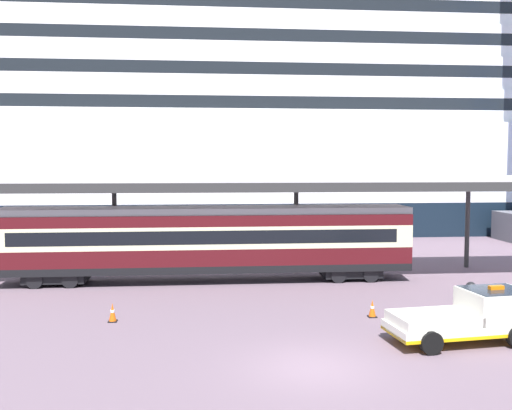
# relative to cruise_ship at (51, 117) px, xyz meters

# --- Properties ---
(ground_plane) EXTENTS (400.00, 400.00, 0.00)m
(ground_plane) POSITION_rel_cruise_ship_xyz_m (19.65, -44.27, -11.39)
(ground_plane) COLOR #695563
(cruise_ship) EXTENTS (133.96, 27.72, 33.80)m
(cruise_ship) POSITION_rel_cruise_ship_xyz_m (0.00, 0.00, 0.00)
(cruise_ship) COLOR black
(cruise_ship) RESTS_ON ground
(platform_canopy) EXTENTS (43.22, 5.33, 5.75)m
(platform_canopy) POSITION_rel_cruise_ship_xyz_m (16.28, -30.34, -5.87)
(platform_canopy) COLOR silver
(platform_canopy) RESTS_ON ground
(train_carriage) EXTENTS (22.26, 2.81, 4.11)m
(train_carriage) POSITION_rel_cruise_ship_xyz_m (16.28, -30.73, -9.08)
(train_carriage) COLOR black
(train_carriage) RESTS_ON ground
(service_truck) EXTENTS (5.41, 2.73, 2.02)m
(service_truck) POSITION_rel_cruise_ship_xyz_m (25.90, -42.19, -10.40)
(service_truck) COLOR silver
(service_truck) RESTS_ON ground
(traffic_cone_near) EXTENTS (0.36, 0.36, 0.74)m
(traffic_cone_near) POSITION_rel_cruise_ship_xyz_m (23.23, -38.69, -11.02)
(traffic_cone_near) COLOR black
(traffic_cone_near) RESTS_ON ground
(traffic_cone_mid) EXTENTS (0.36, 0.36, 0.78)m
(traffic_cone_mid) POSITION_rel_cruise_ship_xyz_m (29.29, -38.10, -11.00)
(traffic_cone_mid) COLOR black
(traffic_cone_mid) RESTS_ON ground
(traffic_cone_far) EXTENTS (0.36, 0.36, 0.77)m
(traffic_cone_far) POSITION_rel_cruise_ship_xyz_m (12.40, -38.43, -11.00)
(traffic_cone_far) COLOR black
(traffic_cone_far) RESTS_ON ground
(quay_bollard) EXTENTS (0.48, 0.48, 0.96)m
(quay_bollard) POSITION_rel_cruise_ship_xyz_m (28.59, -36.55, -10.87)
(quay_bollard) COLOR black
(quay_bollard) RESTS_ON ground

